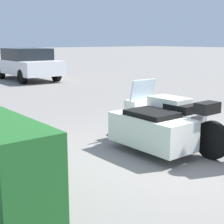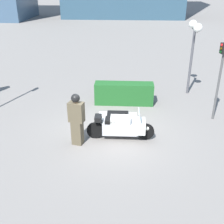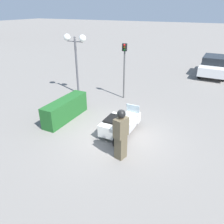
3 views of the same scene
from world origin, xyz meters
TOP-DOWN VIEW (x-y plane):
  - ground_plane at (0.00, 0.00)m, footprint 160.00×160.00m
  - police_motorcycle at (0.37, -0.08)m, footprint 2.45×1.21m
  - officer_rider at (-1.16, -0.80)m, footprint 0.57×0.42m
  - hedge_bush_curbside at (0.41, 2.82)m, footprint 2.69×0.68m
  - twin_lamp_post at (3.64, 4.32)m, footprint 0.40×1.46m
  - traffic_light_near at (4.13, 1.42)m, footprint 0.22×0.28m

SIDE VIEW (x-z plane):
  - ground_plane at x=0.00m, z-range 0.00..0.00m
  - police_motorcycle at x=0.37m, z-range -0.12..1.03m
  - hedge_bush_curbside at x=0.41m, z-range 0.00..1.00m
  - officer_rider at x=-1.16m, z-range 0.05..1.95m
  - traffic_light_near at x=4.13m, z-range 0.52..3.67m
  - twin_lamp_post at x=3.64m, z-range 1.12..4.65m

